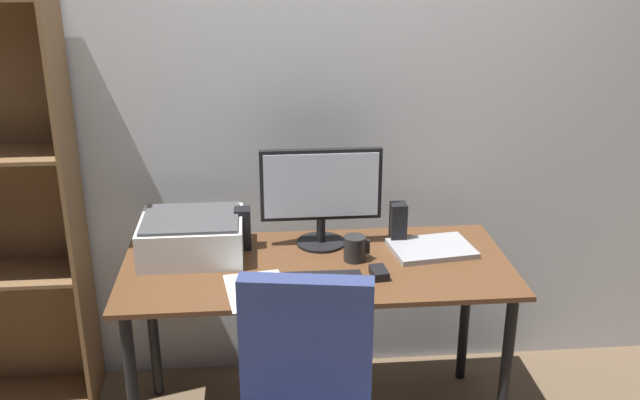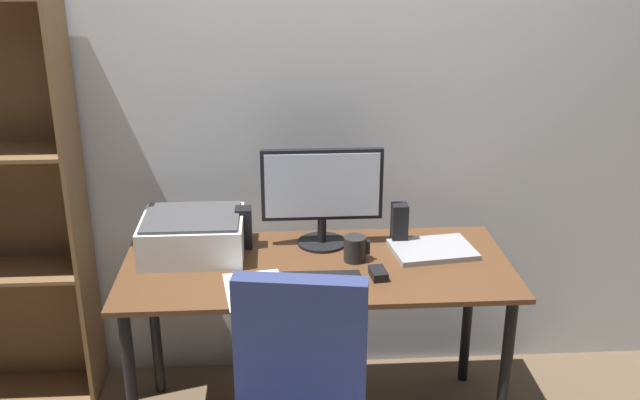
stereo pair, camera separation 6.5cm
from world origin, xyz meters
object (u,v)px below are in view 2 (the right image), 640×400
Objects in this scene: keyboard at (322,279)px; speaker_left at (244,228)px; desk at (317,285)px; mouse at (378,273)px; coffee_mug at (355,249)px; printer at (193,235)px; speaker_right at (399,224)px; laptop at (432,250)px; monitor at (322,191)px.

keyboard is 0.45m from speaker_left.
mouse is at bearing -29.42° from desk.
printer reaches higher than coffee_mug.
keyboard is 0.23m from coffee_mug.
speaker_right is 0.84m from printer.
keyboard is 0.48m from speaker_right.
laptop is at bearing 33.65° from mouse.
laptop is (0.46, 0.23, 0.00)m from keyboard.
desk is 0.43m from speaker_right.
coffee_mug is (0.14, 0.17, 0.04)m from keyboard.
coffee_mug is at bearing -9.53° from printer.
speaker_right is at bearing -1.44° from monitor.
mouse is 0.94× the size of coffee_mug.
monitor is 5.08× the size of mouse.
printer reaches higher than desk.
coffee_mug is (-0.07, 0.15, 0.03)m from mouse.
speaker_right is (0.20, 0.16, 0.04)m from coffee_mug.
coffee_mug is 0.32× the size of laptop.
speaker_left is (-0.75, 0.10, 0.07)m from laptop.
keyboard is (0.01, -0.15, 0.10)m from desk.
coffee_mug is at bearing 51.50° from keyboard.
speaker_left is at bearing 14.05° from printer.
printer is at bearing -176.57° from speaker_right.
coffee_mug is at bearing -19.80° from speaker_left.
printer is (-0.95, 0.05, 0.07)m from laptop.
monitor is 4.78× the size of coffee_mug.
keyboard is at bearing -129.41° from coffee_mug.
printer is at bearing -165.95° from speaker_left.
speaker_left is (-0.32, -0.01, -0.15)m from monitor.
coffee_mug is 0.26× the size of printer.
keyboard is 1.71× the size of speaker_left.
coffee_mug is at bearing -54.40° from monitor.
speaker_left is (-0.43, 0.16, 0.04)m from coffee_mug.
keyboard is at bearing -48.22° from speaker_left.
speaker_left is 0.21m from printer.
desk is 0.53m from printer.
laptop is (0.44, -0.11, -0.22)m from monitor.
desk is 0.49m from laptop.
mouse is at bearing -64.66° from coffee_mug.
coffee_mug is (0.15, 0.03, 0.14)m from desk.
printer is (-0.48, 0.13, 0.17)m from desk.
speaker_left is (-0.51, 0.31, 0.07)m from mouse.
speaker_right reaches higher than printer.
speaker_right reaches higher than mouse.
laptop is 1.88× the size of speaker_left.
mouse is 0.60m from speaker_left.
laptop is at bearing 27.24° from keyboard.
mouse is at bearing -59.03° from monitor.
printer is (-0.49, 0.28, 0.07)m from keyboard.
printer reaches higher than mouse.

